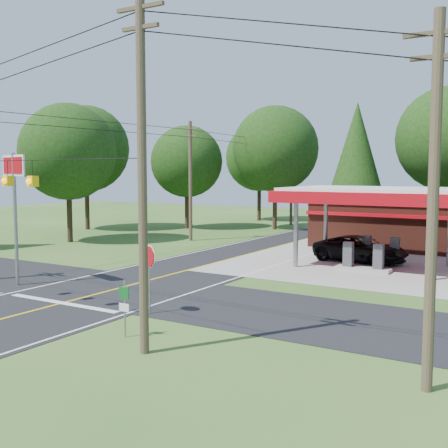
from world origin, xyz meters
The scene contains 15 objects.
ground centered at (0.00, 0.00, 0.00)m, with size 120.00×120.00×0.00m, color #2E5B20.
main_highway centered at (0.00, 0.00, 0.01)m, with size 8.00×120.00×0.02m, color black.
cross_road centered at (0.00, 0.00, 0.01)m, with size 70.00×7.00×0.02m, color black.
lane_center_yellow centered at (0.00, 0.00, 0.03)m, with size 0.15×110.00×0.00m, color yellow.
gas_canopy centered at (9.00, 13.00, 4.27)m, with size 10.60×7.40×4.88m.
convenience_store centered at (10.00, 22.98, 1.92)m, with size 16.40×7.55×3.80m.
utility_pole_near_right centered at (7.50, -7.00, 5.96)m, with size 1.80×0.30×11.50m.
utility_pole_far_left centered at (-8.00, 18.00, 5.20)m, with size 1.80×0.30×10.00m.
utility_pole_right_b centered at (16.00, -5.50, 5.20)m, with size 1.80×0.30×10.00m.
utility_pole_north centered at (-6.50, 35.00, 4.75)m, with size 0.30×0.30×9.50m.
treeline_backdrop centered at (0.82, 24.01, 7.49)m, with size 70.27×51.59×13.30m.
suv_car centered at (7.79, 14.50, 0.84)m, with size 6.01×6.01×1.67m, color black.
big_stop_sign centered at (-5.00, -2.01, 5.05)m, with size 2.45×0.76×6.80m.
octagonal_stop_sign centered at (4.50, -3.01, 2.20)m, with size 0.92×0.43×2.91m.
route_sign_post centered at (5.80, -6.02, 1.24)m, with size 0.43×0.09×2.08m.
Camera 1 is at (18.93, -20.81, 5.91)m, focal length 45.00 mm.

